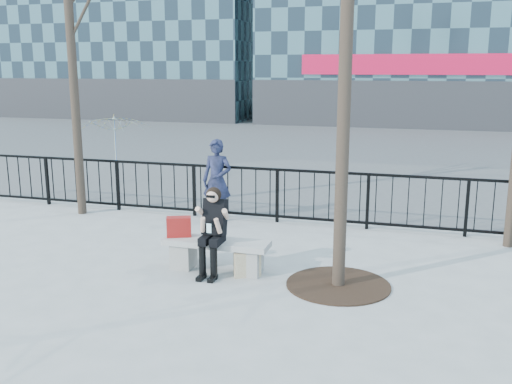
# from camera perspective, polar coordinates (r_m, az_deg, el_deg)

# --- Properties ---
(ground) EXTENTS (120.00, 120.00, 0.00)m
(ground) POSITION_cam_1_polar(r_m,az_deg,el_deg) (8.93, -3.95, -7.82)
(ground) COLOR gray
(ground) RESTS_ON ground
(street_surface) EXTENTS (60.00, 23.00, 0.01)m
(street_surface) POSITION_cam_1_polar(r_m,az_deg,el_deg) (23.24, 8.99, 4.65)
(street_surface) COLOR #474747
(street_surface) RESTS_ON ground
(railing) EXTENTS (14.00, 0.06, 1.10)m
(railing) POSITION_cam_1_polar(r_m,az_deg,el_deg) (11.52, 1.18, -0.28)
(railing) COLOR black
(railing) RESTS_ON ground
(tree_grate) EXTENTS (1.50, 1.50, 0.02)m
(tree_grate) POSITION_cam_1_polar(r_m,az_deg,el_deg) (8.40, 8.22, -9.17)
(tree_grate) COLOR black
(tree_grate) RESTS_ON ground
(bench_main) EXTENTS (1.65, 0.46, 0.49)m
(bench_main) POSITION_cam_1_polar(r_m,az_deg,el_deg) (8.83, -3.98, -5.99)
(bench_main) COLOR gray
(bench_main) RESTS_ON ground
(seated_woman) EXTENTS (0.50, 0.64, 1.34)m
(seated_woman) POSITION_cam_1_polar(r_m,az_deg,el_deg) (8.58, -4.38, -3.97)
(seated_woman) COLOR black
(seated_woman) RESTS_ON ground
(handbag) EXTENTS (0.42, 0.31, 0.31)m
(handbag) POSITION_cam_1_polar(r_m,az_deg,el_deg) (8.98, -7.71, -3.47)
(handbag) COLOR #A01613
(handbag) RESTS_ON bench_main
(shopping_bag) EXTENTS (0.42, 0.32, 0.38)m
(shopping_bag) POSITION_cam_1_polar(r_m,az_deg,el_deg) (8.61, -0.87, -7.25)
(shopping_bag) COLOR beige
(shopping_bag) RESTS_ON ground
(standing_man) EXTENTS (0.62, 0.42, 1.68)m
(standing_man) POSITION_cam_1_polar(r_m,az_deg,el_deg) (11.53, -3.91, 1.15)
(standing_man) COLOR black
(standing_man) RESTS_ON ground
(vendor_umbrella) EXTENTS (2.63, 2.65, 1.85)m
(vendor_umbrella) POSITION_cam_1_polar(r_m,az_deg,el_deg) (15.85, -14.01, 4.22)
(vendor_umbrella) COLOR yellow
(vendor_umbrella) RESTS_ON ground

